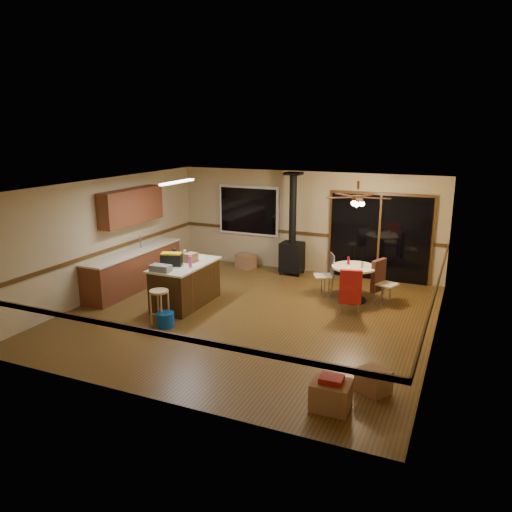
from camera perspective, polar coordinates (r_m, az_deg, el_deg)
The scene contains 35 objects.
floor at distance 10.16m, azimuth -0.68°, elevation -6.68°, with size 7.00×7.00×0.00m, color #573B18.
ceiling at distance 9.53m, azimuth -0.73°, elevation 8.05°, with size 7.00×7.00×0.00m, color silver.
wall_back at distance 12.96m, azimuth 5.70°, elevation 3.89°, with size 7.00×7.00×0.00m, color tan.
wall_front at distance 6.87m, azimuth -12.90°, elevation -6.07°, with size 7.00×7.00×0.00m, color tan.
wall_left at distance 11.62m, azimuth -16.64°, elevation 2.11°, with size 7.00×7.00×0.00m, color tan.
wall_right at distance 8.96m, azimuth 20.16°, elevation -1.76°, with size 7.00×7.00×0.00m, color tan.
chair_rail at distance 9.84m, azimuth -0.70°, elevation -1.25°, with size 7.00×7.00×0.08m, color #482C12, non-canonical shape.
window at distance 13.45m, azimuth -0.86°, elevation 5.21°, with size 1.72×0.10×1.32m, color black.
sliding_door at distance 12.52m, azimuth 13.90°, elevation 1.99°, with size 2.52×0.10×2.10m, color black.
lower_cabinets at distance 12.02m, azimuth -13.73°, elevation -1.57°, with size 0.60×3.00×0.86m, color brown.
countertop at distance 11.90m, azimuth -13.85°, elevation 0.51°, with size 0.64×3.04×0.04m, color beige.
upper_cabinets at distance 11.94m, azimuth -14.05°, elevation 5.54°, with size 0.35×2.00×0.80m, color brown.
kitchen_island at distance 10.68m, azimuth -8.05°, elevation -3.18°, with size 0.88×1.68×0.90m.
wood_stove at distance 12.73m, azimuth 4.15°, elevation 1.10°, with size 0.55×0.50×2.52m.
ceiling_fan at distance 10.62m, azimuth 11.52°, elevation 6.31°, with size 0.24×0.24×0.55m.
fluorescent_strip at distance 10.66m, azimuth -8.99°, elevation 8.34°, with size 0.10×1.20×0.04m, color white.
toolbox_grey at distance 10.07m, azimuth -10.86°, elevation -1.37°, with size 0.41×0.23×0.13m, color slate.
toolbox_black at distance 10.45m, azimuth -9.63°, elevation -0.42°, with size 0.42×0.22×0.23m, color black.
toolbox_yellow_lid at distance 10.41m, azimuth -9.66°, elevation 0.28°, with size 0.41×0.21×0.03m, color gold.
box_on_island at distance 10.67m, azimuth -7.47°, elevation -0.16°, with size 0.20×0.28×0.19m, color #906140.
bottle_dark at distance 10.72m, azimuth -9.27°, elevation 0.09°, with size 0.08×0.08×0.28m, color black.
bottle_pink at distance 10.28m, azimuth -7.54°, elevation -0.62°, with size 0.07×0.07×0.22m, color #D84C8C.
bottle_white at distance 10.89m, azimuth -8.13°, elevation 0.16°, with size 0.07×0.07×0.20m, color white.
bar_stool at distance 9.78m, azimuth -10.95°, elevation -5.73°, with size 0.37×0.37×0.67m, color tan.
blue_bucket at distance 9.67m, azimuth -10.31°, elevation -7.16°, with size 0.33×0.33×0.28m, color #0B46A2.
dining_table at distance 10.97m, azimuth 11.08°, elevation -2.39°, with size 0.95×0.95×0.78m.
glass_red at distance 11.01m, azimuth 10.52°, elevation -0.52°, with size 0.06×0.06×0.17m, color #590C14.
glass_cream at distance 10.81m, azimuth 12.03°, elevation -0.99°, with size 0.06×0.06×0.13m, color beige.
chair_left at distance 11.23m, azimuth 8.26°, elevation -1.58°, with size 0.54×0.54×0.51m.
chair_near at distance 10.11m, azimuth 10.76°, elevation -3.47°, with size 0.51×0.54×0.70m.
chair_right at distance 10.97m, azimuth 13.93°, elevation -2.21°, with size 0.58×0.56×0.70m.
box_under_window at distance 13.39m, azimuth -1.17°, elevation -0.57°, with size 0.47×0.38×0.38m, color #906140.
box_corner_a at distance 7.00m, azimuth 8.55°, elevation -15.47°, with size 0.51×0.43×0.39m, color #906140.
box_corner_b at distance 7.50m, azimuth 13.27°, elevation -13.74°, with size 0.42×0.36×0.34m, color #906140.
box_small_red at distance 6.88m, azimuth 8.63°, elevation -13.76°, with size 0.31×0.26×0.08m, color maroon.
Camera 1 is at (3.91, -8.63, 3.67)m, focal length 35.00 mm.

